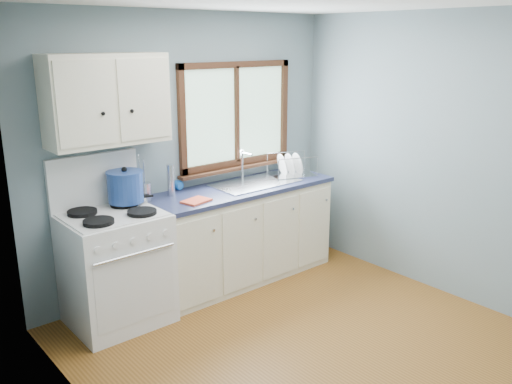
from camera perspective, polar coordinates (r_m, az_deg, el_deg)
floor at (r=4.22m, az=7.67°, el=-16.74°), size 3.20×3.60×0.02m
wall_back at (r=5.05m, az=-7.10°, el=4.24°), size 3.20×0.02×2.50m
wall_left at (r=2.77m, az=-14.56°, el=-5.94°), size 0.02×3.60×2.50m
wall_right at (r=4.99m, az=20.83°, el=3.19°), size 0.02×3.60×2.50m
gas_range at (r=4.55m, az=-14.55°, el=-7.46°), size 0.76×0.69×1.36m
base_cabinets at (r=5.23m, az=-1.61°, el=-4.81°), size 1.85×0.60×0.88m
countertop at (r=5.08m, az=-1.64°, el=0.37°), size 1.89×0.64×0.04m
sink at (r=5.20m, az=-0.09°, el=0.27°), size 0.84×0.46×0.44m
window at (r=5.29m, az=-2.06°, el=7.35°), size 1.36×0.10×1.03m
upper_cabinets at (r=4.40m, az=-15.43°, el=9.35°), size 0.95×0.35×0.70m
skillet at (r=4.57m, az=-13.54°, el=-0.77°), size 0.37×0.27×0.05m
stockpot at (r=4.56m, az=-13.59°, el=0.60°), size 0.35×0.35×0.29m
utensil_crock at (r=4.69m, az=-11.73°, el=0.03°), size 0.15×0.15×0.41m
thermos at (r=4.80m, az=-8.97°, el=1.24°), size 0.08×0.08×0.28m
soap_bottle at (r=4.96m, az=-7.96°, el=1.43°), size 0.10×0.10×0.23m
dish_towel at (r=4.62m, az=-6.30°, el=-0.94°), size 0.27×0.22×0.02m
dish_rack at (r=5.49m, az=3.70°, el=2.37°), size 0.53×0.47×0.23m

